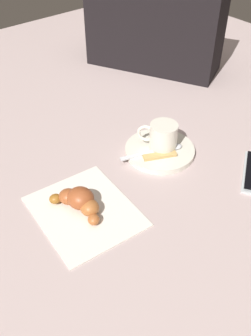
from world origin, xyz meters
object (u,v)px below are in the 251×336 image
at_px(saucer, 160,150).
at_px(teaspoon, 161,150).
at_px(napkin, 85,211).
at_px(espresso_cup, 162,136).
at_px(croissant, 79,201).
at_px(laptop_bag, 155,26).
at_px(sugar_packet, 160,156).

height_order(saucer, teaspoon, teaspoon).
bearing_deg(napkin, espresso_cup, 9.90).
xyz_separation_m(napkin, croissant, (-0.00, 0.01, 0.02)).
relative_size(espresso_cup, napkin, 0.40).
bearing_deg(laptop_bag, napkin, 99.20).
bearing_deg(teaspoon, saucer, 63.97).
distance_m(saucer, croissant, 0.23).
height_order(espresso_cup, napkin, espresso_cup).
bearing_deg(espresso_cup, teaspoon, -137.32).
height_order(sugar_packet, napkin, sugar_packet).
xyz_separation_m(saucer, teaspoon, (-0.00, -0.01, 0.01)).
height_order(espresso_cup, sugar_packet, espresso_cup).
distance_m(espresso_cup, napkin, 0.24).
relative_size(saucer, croissant, 1.29).
relative_size(saucer, teaspoon, 1.11).
height_order(saucer, sugar_packet, sugar_packet).
xyz_separation_m(teaspoon, sugar_packet, (-0.02, -0.01, 0.00)).
bearing_deg(saucer, napkin, -169.90).
height_order(espresso_cup, teaspoon, espresso_cup).
relative_size(napkin, croissant, 1.68).
height_order(sugar_packet, laptop_bag, laptop_bag).
xyz_separation_m(saucer, laptop_bag, (0.28, 0.32, 0.11)).
bearing_deg(croissant, napkin, -79.44).
distance_m(teaspoon, sugar_packet, 0.02).
height_order(croissant, laptop_bag, laptop_bag).
distance_m(saucer, laptop_bag, 0.44).
bearing_deg(croissant, teaspoon, 4.97).
distance_m(saucer, teaspoon, 0.01).
height_order(espresso_cup, croissant, espresso_cup).
bearing_deg(croissant, espresso_cup, 6.91).
distance_m(espresso_cup, sugar_packet, 0.04).
distance_m(sugar_packet, napkin, 0.20).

